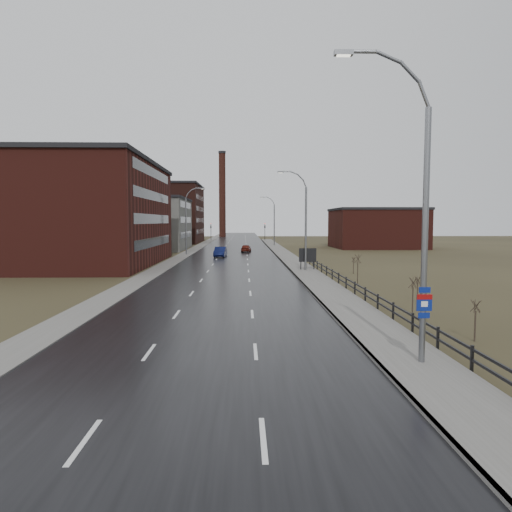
{
  "coord_description": "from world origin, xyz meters",
  "views": [
    {
      "loc": [
        1.81,
        -15.42,
        5.7
      ],
      "look_at": [
        2.74,
        19.98,
        3.0
      ],
      "focal_mm": 32.0,
      "sensor_mm": 36.0,
      "label": 1
    }
  ],
  "objects": [
    {
      "name": "warehouse_mid",
      "position": [
        -17.99,
        78.0,
        5.26
      ],
      "size": [
        16.32,
        20.4,
        10.5
      ],
      "color": "slate",
      "rests_on": "ground"
    },
    {
      "name": "warehouse_far",
      "position": [
        -22.99,
        108.0,
        7.76
      ],
      "size": [
        26.52,
        24.48,
        15.5
      ],
      "color": "#331611",
      "rests_on": "ground"
    },
    {
      "name": "sidewalk_right",
      "position": [
        8.6,
        35.0,
        0.09
      ],
      "size": [
        3.2,
        180.0,
        0.18
      ],
      "primitive_type": "cube",
      "color": "#595651",
      "rests_on": "ground"
    },
    {
      "name": "car_near",
      "position": [
        -1.94,
        56.62,
        0.81
      ],
      "size": [
        1.99,
        5.0,
        1.62
      ],
      "primitive_type": "imported",
      "rotation": [
        0.0,
        0.0,
        -0.06
      ],
      "color": "#0D1444",
      "rests_on": "ground"
    },
    {
      "name": "streetlight_left",
      "position": [
        -7.7,
        62.0,
        5.84
      ],
      "size": [
        3.36,
        0.28,
        11.35
      ],
      "color": "slate",
      "rests_on": "ground"
    },
    {
      "name": "ground",
      "position": [
        0.0,
        0.0,
        0.0
      ],
      "size": [
        320.0,
        320.0,
        0.0
      ],
      "primitive_type": "plane",
      "color": "#2D2819",
      "rests_on": "ground"
    },
    {
      "name": "billboard",
      "position": [
        9.1,
        36.52,
        1.75
      ],
      "size": [
        2.0,
        0.17,
        2.62
      ],
      "color": "black",
      "rests_on": "ground"
    },
    {
      "name": "streetlight_main",
      "position": [
        8.47,
        2.0,
        6.06
      ],
      "size": [
        3.91,
        0.29,
        12.11
      ],
      "color": "slate",
      "rests_on": "ground"
    },
    {
      "name": "shrub_b",
      "position": [
        12.77,
        5.61,
        1.05
      ],
      "size": [
        0.48,
        0.5,
        1.99
      ],
      "color": "#382D23",
      "rests_on": "ground"
    },
    {
      "name": "road",
      "position": [
        0.0,
        60.0,
        0.03
      ],
      "size": [
        14.0,
        300.0,
        0.06
      ],
      "primitive_type": "cube",
      "color": "black",
      "rests_on": "ground"
    },
    {
      "name": "shrub_e",
      "position": [
        12.13,
        25.45,
        1.43
      ],
      "size": [
        0.64,
        0.67,
        2.7
      ],
      "color": "#382D23",
      "rests_on": "ground"
    },
    {
      "name": "traffic_light_right",
      "position": [
        8.0,
        120.0,
        4.6
      ],
      "size": [
        0.58,
        2.73,
        5.3
      ],
      "color": "black",
      "rests_on": "ground"
    },
    {
      "name": "shrub_f",
      "position": [
        13.71,
        33.57,
        0.96
      ],
      "size": [
        0.44,
        0.46,
        1.81
      ],
      "color": "#382D23",
      "rests_on": "ground"
    },
    {
      "name": "streetlight_right_mid",
      "position": [
        8.5,
        36.0,
        5.84
      ],
      "size": [
        3.36,
        0.28,
        11.35
      ],
      "color": "slate",
      "rests_on": "ground"
    },
    {
      "name": "shrub_d",
      "position": [
        14.01,
        16.03,
        0.98
      ],
      "size": [
        0.44,
        0.47,
        1.84
      ],
      "color": "#382D23",
      "rests_on": "ground"
    },
    {
      "name": "building_right",
      "position": [
        30.3,
        82.0,
        4.26
      ],
      "size": [
        18.36,
        16.32,
        8.5
      ],
      "color": "#471914",
      "rests_on": "ground"
    },
    {
      "name": "smokestack",
      "position": [
        -6.0,
        150.0,
        15.5
      ],
      "size": [
        2.7,
        2.7,
        30.7
      ],
      "color": "#331611",
      "rests_on": "ground"
    },
    {
      "name": "guardrail",
      "position": [
        10.3,
        18.31,
        0.71
      ],
      "size": [
        0.1,
        53.05,
        1.1
      ],
      "color": "black",
      "rests_on": "ground"
    },
    {
      "name": "sidewalk_left",
      "position": [
        -8.2,
        60.0,
        0.06
      ],
      "size": [
        2.4,
        260.0,
        0.12
      ],
      "primitive_type": "cube",
      "color": "#595651",
      "rests_on": "ground"
    },
    {
      "name": "streetlight_right_far",
      "position": [
        8.5,
        90.0,
        5.84
      ],
      "size": [
        3.36,
        0.28,
        11.35
      ],
      "color": "slate",
      "rests_on": "ground"
    },
    {
      "name": "car_far",
      "position": [
        2.19,
        68.32,
        0.7
      ],
      "size": [
        2.06,
        4.27,
        1.41
      ],
      "primitive_type": "imported",
      "rotation": [
        0.0,
        0.0,
        3.04
      ],
      "color": "#56160E",
      "rests_on": "ground"
    },
    {
      "name": "traffic_light_left",
      "position": [
        -8.0,
        120.0,
        4.6
      ],
      "size": [
        0.58,
        2.73,
        5.3
      ],
      "color": "black",
      "rests_on": "ground"
    },
    {
      "name": "warehouse_near",
      "position": [
        -20.99,
        45.0,
        6.76
      ],
      "size": [
        22.44,
        28.56,
        13.5
      ],
      "color": "#471914",
      "rests_on": "ground"
    },
    {
      "name": "shrub_c",
      "position": [
        12.19,
        12.06,
        1.2
      ],
      "size": [
        0.54,
        0.57,
        2.27
      ],
      "color": "#382D23",
      "rests_on": "ground"
    },
    {
      "name": "curb_right",
      "position": [
        7.08,
        35.0,
        0.09
      ],
      "size": [
        0.16,
        180.0,
        0.18
      ],
      "primitive_type": "cube",
      "color": "slate",
      "rests_on": "ground"
    }
  ]
}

